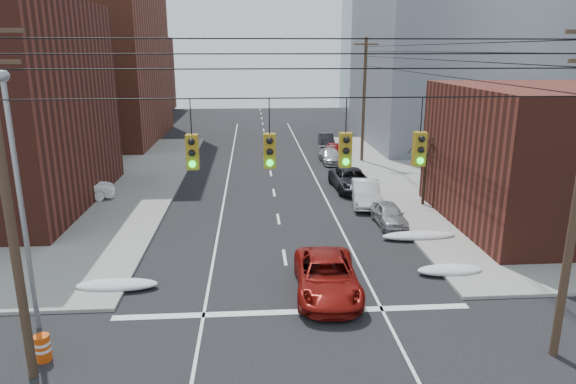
{
  "coord_description": "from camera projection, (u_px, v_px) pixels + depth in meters",
  "views": [
    {
      "loc": [
        -1.49,
        -11.54,
        9.89
      ],
      "look_at": [
        0.26,
        13.3,
        3.0
      ],
      "focal_mm": 32.0,
      "sensor_mm": 36.0,
      "label": 1
    }
  ],
  "objects": [
    {
      "name": "snow_nw",
      "position": [
        117.0,
        285.0,
        21.93
      ],
      "size": [
        3.5,
        1.08,
        0.42
      ],
      "primitive_type": "ellipsoid",
      "color": "silver",
      "rests_on": "ground"
    },
    {
      "name": "parked_car_b",
      "position": [
        366.0,
        193.0,
        33.89
      ],
      "size": [
        2.32,
        4.99,
        1.58
      ],
      "primitive_type": "imported",
      "rotation": [
        0.0,
        0.0,
        -0.14
      ],
      "color": "silver",
      "rests_on": "ground"
    },
    {
      "name": "lot_car_c",
      "position": [
        15.0,
        193.0,
        33.43
      ],
      "size": [
        5.82,
        4.11,
        1.56
      ],
      "primitive_type": "imported",
      "rotation": [
        0.0,
        0.0,
        1.97
      ],
      "color": "black",
      "rests_on": "sidewalk_nw"
    },
    {
      "name": "traffic_signals",
      "position": [
        308.0,
        148.0,
        14.78
      ],
      "size": [
        17.0,
        0.42,
        2.02
      ],
      "color": "black",
      "rests_on": "ground"
    },
    {
      "name": "utility_pole_far",
      "position": [
        364.0,
        98.0,
        45.55
      ],
      "size": [
        2.2,
        0.28,
        11.0
      ],
      "color": "#473323",
      "rests_on": "ground"
    },
    {
      "name": "street_light",
      "position": [
        18.0,
        183.0,
        17.48
      ],
      "size": [
        0.44,
        0.44,
        9.32
      ],
      "color": "gray",
      "rests_on": "ground"
    },
    {
      "name": "parked_car_e",
      "position": [
        334.0,
        149.0,
        49.75
      ],
      "size": [
        1.66,
        3.69,
        1.23
      ],
      "primitive_type": "imported",
      "rotation": [
        0.0,
        0.0,
        -0.06
      ],
      "color": "maroon",
      "rests_on": "ground"
    },
    {
      "name": "lot_car_b",
      "position": [
        57.0,
        188.0,
        34.88
      ],
      "size": [
        5.39,
        3.0,
        1.42
      ],
      "primitive_type": "imported",
      "rotation": [
        0.0,
        0.0,
        1.44
      ],
      "color": "#A6A6AB",
      "rests_on": "sidewalk_nw"
    },
    {
      "name": "parked_car_c",
      "position": [
        351.0,
        180.0,
        37.49
      ],
      "size": [
        2.79,
        5.61,
        1.53
      ],
      "primitive_type": "imported",
      "rotation": [
        0.0,
        0.0,
        0.05
      ],
      "color": "black",
      "rests_on": "ground"
    },
    {
      "name": "utility_pole_left",
      "position": [
        7.0,
        200.0,
        14.6
      ],
      "size": [
        2.2,
        0.28,
        11.0
      ],
      "color": "#473323",
      "rests_on": "ground"
    },
    {
      "name": "construction_barrel",
      "position": [
        43.0,
        348.0,
        16.84
      ],
      "size": [
        0.63,
        0.63,
        0.91
      ],
      "rotation": [
        0.0,
        0.0,
        -0.24
      ],
      "color": "#D5470B",
      "rests_on": "ground"
    },
    {
      "name": "bare_tree",
      "position": [
        425.0,
        172.0,
        33.09
      ],
      "size": [
        2.09,
        2.2,
        4.93
      ],
      "color": "black",
      "rests_on": "ground"
    },
    {
      "name": "red_pickup",
      "position": [
        327.0,
        276.0,
        21.42
      ],
      "size": [
        2.83,
        5.69,
        1.55
      ],
      "primitive_type": "imported",
      "rotation": [
        0.0,
        0.0,
        -0.05
      ],
      "color": "maroon",
      "rests_on": "ground"
    },
    {
      "name": "lot_car_a",
      "position": [
        79.0,
        189.0,
        34.41
      ],
      "size": [
        4.74,
        2.47,
        1.49
      ],
      "primitive_type": "imported",
      "rotation": [
        0.0,
        0.0,
        1.78
      ],
      "color": "white",
      "rests_on": "sidewalk_nw"
    },
    {
      "name": "building_brick_far",
      "position": [
        97.0,
        76.0,
        81.61
      ],
      "size": [
        22.0,
        18.0,
        12.0
      ],
      "primitive_type": "cube",
      "color": "#522118",
      "rests_on": "ground"
    },
    {
      "name": "snow_east_far",
      "position": [
        419.0,
        236.0,
        27.74
      ],
      "size": [
        4.0,
        1.08,
        0.42
      ],
      "primitive_type": "ellipsoid",
      "color": "silver",
      "rests_on": "ground"
    },
    {
      "name": "building_brick_tall",
      "position": [
        37.0,
        0.0,
        54.35
      ],
      "size": [
        24.0,
        20.0,
        30.0
      ],
      "primitive_type": "cube",
      "color": "brown",
      "rests_on": "ground"
    },
    {
      "name": "building_glass",
      "position": [
        414.0,
        43.0,
        79.82
      ],
      "size": [
        20.0,
        18.0,
        22.0
      ],
      "primitive_type": "cube",
      "color": "gray",
      "rests_on": "ground"
    },
    {
      "name": "lot_car_d",
      "position": [
        36.0,
        177.0,
        37.93
      ],
      "size": [
        4.16,
        1.83,
        1.39
      ],
      "primitive_type": "imported",
      "rotation": [
        0.0,
        0.0,
        1.62
      ],
      "color": "#A0A0A4",
      "rests_on": "sidewalk_nw"
    },
    {
      "name": "parked_car_d",
      "position": [
        331.0,
        156.0,
        46.5
      ],
      "size": [
        1.92,
        4.43,
        1.27
      ],
      "primitive_type": "imported",
      "rotation": [
        0.0,
        0.0,
        0.03
      ],
      "color": "#A4A3A8",
      "rests_on": "ground"
    },
    {
      "name": "snow_ne",
      "position": [
        450.0,
        270.0,
        23.41
      ],
      "size": [
        3.0,
        1.08,
        0.42
      ],
      "primitive_type": "ellipsoid",
      "color": "silver",
      "rests_on": "ground"
    },
    {
      "name": "parked_car_f",
      "position": [
        326.0,
        140.0,
        54.68
      ],
      "size": [
        1.56,
        4.11,
        1.34
      ],
      "primitive_type": "imported",
      "rotation": [
        0.0,
        0.0,
        -0.04
      ],
      "color": "black",
      "rests_on": "ground"
    },
    {
      "name": "building_office",
      "position": [
        472.0,
        25.0,
        54.29
      ],
      "size": [
        22.0,
        20.0,
        25.0
      ],
      "primitive_type": "cube",
      "color": "gray",
      "rests_on": "ground"
    },
    {
      "name": "parked_car_a",
      "position": [
        389.0,
        214.0,
        29.94
      ],
      "size": [
        1.62,
        3.84,
        1.3
      ],
      "primitive_type": "imported",
      "rotation": [
        0.0,
        0.0,
        0.02
      ],
      "color": "#A4A4A9",
      "rests_on": "ground"
    }
  ]
}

